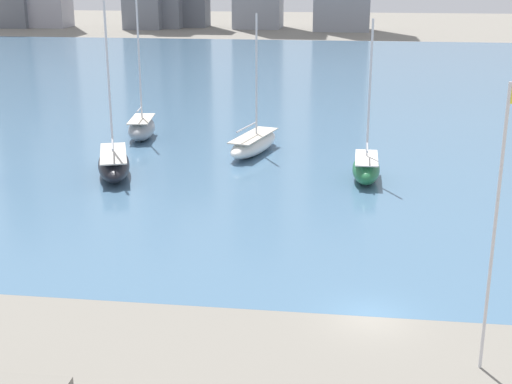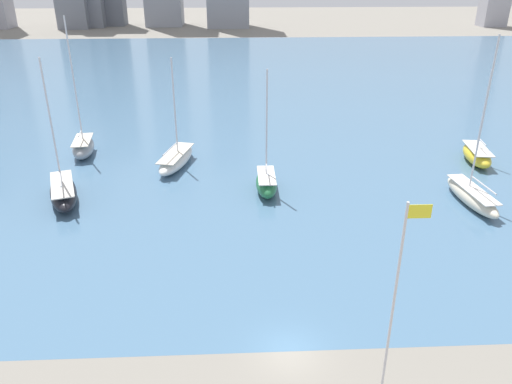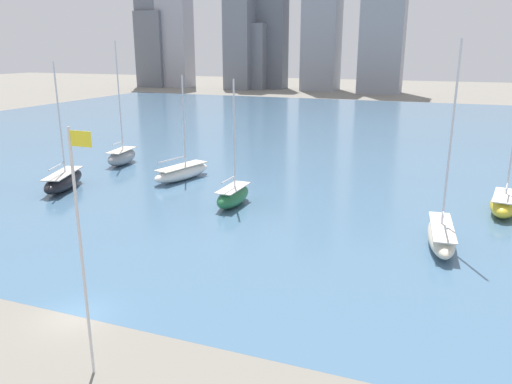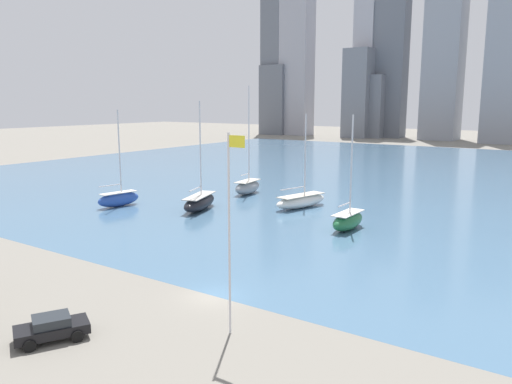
# 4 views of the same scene
# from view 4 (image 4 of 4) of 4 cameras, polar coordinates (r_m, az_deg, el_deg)

# --- Properties ---
(ground_plane) EXTENTS (500.00, 500.00, 0.00)m
(ground_plane) POSITION_cam_4_polar(r_m,az_deg,el_deg) (38.01, -4.83, -11.77)
(ground_plane) COLOR gray
(harbor_water) EXTENTS (180.00, 140.00, 0.00)m
(harbor_water) POSITION_cam_4_polar(r_m,az_deg,el_deg) (100.85, 21.00, 1.41)
(harbor_water) COLOR #476B89
(harbor_water) RESTS_ON ground_plane
(flag_pole) EXTENTS (1.24, 0.14, 12.48)m
(flag_pole) POSITION_cam_4_polar(r_m,az_deg,el_deg) (30.04, -3.00, -4.19)
(flag_pole) COLOR silver
(flag_pole) RESTS_ON ground_plane
(distant_city_skyline) EXTENTS (202.46, 19.05, 74.67)m
(distant_city_skyline) POSITION_cam_4_polar(r_m,az_deg,el_deg) (209.57, 16.07, 13.99)
(distant_city_skyline) COLOR slate
(distant_city_skyline) RESTS_ON ground_plane
(sailboat_blue) EXTENTS (2.79, 6.50, 13.27)m
(sailboat_blue) POSITION_cam_4_polar(r_m,az_deg,el_deg) (71.57, -15.43, -0.71)
(sailboat_blue) COLOR #284CA8
(sailboat_blue) RESTS_ON harbor_water
(sailboat_white) EXTENTS (4.76, 9.44, 12.74)m
(sailboat_white) POSITION_cam_4_polar(r_m,az_deg,el_deg) (68.48, 5.17, -0.99)
(sailboat_white) COLOR white
(sailboat_white) RESTS_ON harbor_water
(sailboat_gray) EXTENTS (3.31, 6.77, 16.77)m
(sailboat_gray) POSITION_cam_4_polar(r_m,az_deg,el_deg) (78.38, -0.97, 0.64)
(sailboat_gray) COLOR gray
(sailboat_gray) RESTS_ON harbor_water
(sailboat_green) EXTENTS (2.28, 6.33, 12.90)m
(sailboat_green) POSITION_cam_4_polar(r_m,az_deg,el_deg) (57.35, 10.45, -3.18)
(sailboat_green) COLOR #236B3D
(sailboat_green) RESTS_ON harbor_water
(sailboat_black) EXTENTS (5.24, 9.11, 14.40)m
(sailboat_black) POSITION_cam_4_polar(r_m,az_deg,el_deg) (67.17, -6.47, -1.13)
(sailboat_black) COLOR black
(sailboat_black) RESTS_ON harbor_water
(parked_sedan_black) EXTENTS (3.75, 4.67, 1.51)m
(parked_sedan_black) POSITION_cam_4_polar(r_m,az_deg,el_deg) (33.58, -22.31, -14.13)
(parked_sedan_black) COLOR black
(parked_sedan_black) RESTS_ON ground_plane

